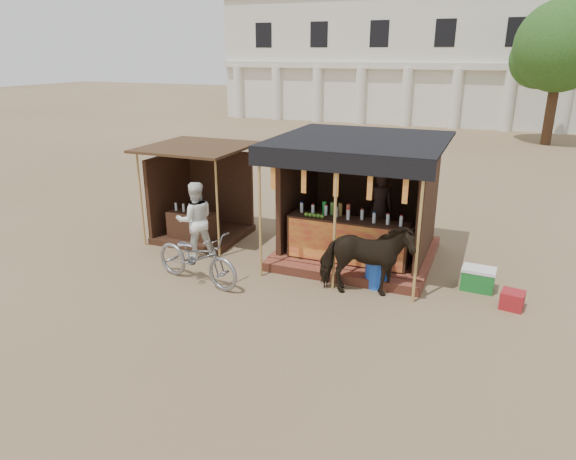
# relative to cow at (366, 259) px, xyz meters

# --- Properties ---
(ground) EXTENTS (120.00, 120.00, 0.00)m
(ground) POSITION_rel_cow_xyz_m (-1.66, -1.50, -0.75)
(ground) COLOR #846B4C
(ground) RESTS_ON ground
(main_stall) EXTENTS (3.60, 3.61, 2.78)m
(main_stall) POSITION_rel_cow_xyz_m (-0.63, 1.87, 0.28)
(main_stall) COLOR #994932
(main_stall) RESTS_ON ground
(secondary_stall) EXTENTS (2.40, 2.40, 2.38)m
(secondary_stall) POSITION_rel_cow_xyz_m (-4.82, 1.74, 0.10)
(secondary_stall) COLOR #3D2316
(secondary_stall) RESTS_ON ground
(cow) EXTENTS (1.93, 1.23, 1.51)m
(cow) POSITION_rel_cow_xyz_m (0.00, 0.00, 0.00)
(cow) COLOR black
(cow) RESTS_ON ground
(motorbike) EXTENTS (2.23, 1.15, 1.11)m
(motorbike) POSITION_rel_cow_xyz_m (-3.33, -0.72, -0.20)
(motorbike) COLOR gray
(motorbike) RESTS_ON ground
(bystander) EXTENTS (1.10, 1.07, 1.78)m
(bystander) POSITION_rel_cow_xyz_m (-4.11, 0.50, 0.14)
(bystander) COLOR white
(bystander) RESTS_ON ground
(blue_barrel) EXTENTS (0.66, 0.66, 0.74)m
(blue_barrel) POSITION_rel_cow_xyz_m (0.15, 0.50, -0.38)
(blue_barrel) COLOR blue
(blue_barrel) RESTS_ON ground
(red_crate) EXTENTS (0.46, 0.44, 0.33)m
(red_crate) POSITION_rel_cow_xyz_m (2.69, 0.50, -0.59)
(red_crate) COLOR maroon
(red_crate) RESTS_ON ground
(cooler) EXTENTS (0.66, 0.47, 0.46)m
(cooler) POSITION_rel_cow_xyz_m (2.05, 1.10, -0.52)
(cooler) COLOR #187028
(cooler) RESTS_ON ground
(background_building) EXTENTS (26.00, 7.45, 8.18)m
(background_building) POSITION_rel_cow_xyz_m (-3.66, 28.45, 3.23)
(background_building) COLOR silver
(background_building) RESTS_ON ground
(tree) EXTENTS (4.50, 4.40, 7.00)m
(tree) POSITION_rel_cow_xyz_m (4.16, 20.65, 3.88)
(tree) COLOR #382314
(tree) RESTS_ON ground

